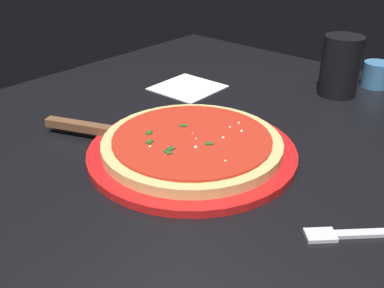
% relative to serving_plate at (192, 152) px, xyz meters
% --- Properties ---
extents(restaurant_table, '(1.05, 0.94, 0.78)m').
position_rel_serving_plate_xyz_m(restaurant_table, '(0.06, 0.04, -0.14)').
color(restaurant_table, black).
rests_on(restaurant_table, ground_plane).
extents(serving_plate, '(0.33, 0.33, 0.01)m').
position_rel_serving_plate_xyz_m(serving_plate, '(0.00, 0.00, 0.00)').
color(serving_plate, red).
rests_on(serving_plate, restaurant_table).
extents(pizza, '(0.28, 0.28, 0.02)m').
position_rel_serving_plate_xyz_m(pizza, '(-0.00, -0.00, 0.02)').
color(pizza, '#DBB26B').
rests_on(pizza, serving_plate).
extents(pizza_server, '(0.12, 0.22, 0.01)m').
position_rel_serving_plate_xyz_m(pizza_server, '(-0.06, 0.15, 0.01)').
color(pizza_server, silver).
rests_on(pizza_server, serving_plate).
extents(cup_tall_drink, '(0.08, 0.08, 0.12)m').
position_rel_serving_plate_xyz_m(cup_tall_drink, '(0.40, -0.06, 0.06)').
color(cup_tall_drink, black).
rests_on(cup_tall_drink, restaurant_table).
extents(cup_small_sauce, '(0.06, 0.06, 0.05)m').
position_rel_serving_plate_xyz_m(cup_small_sauce, '(0.50, -0.10, 0.02)').
color(cup_small_sauce, teal).
rests_on(cup_small_sauce, restaurant_table).
extents(napkin_folded_right, '(0.13, 0.13, 0.00)m').
position_rel_serving_plate_xyz_m(napkin_folded_right, '(0.22, 0.20, -0.01)').
color(napkin_folded_right, white).
rests_on(napkin_folded_right, restaurant_table).
extents(fork, '(0.14, 0.14, 0.00)m').
position_rel_serving_plate_xyz_m(fork, '(-0.00, -0.29, -0.00)').
color(fork, silver).
rests_on(fork, restaurant_table).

